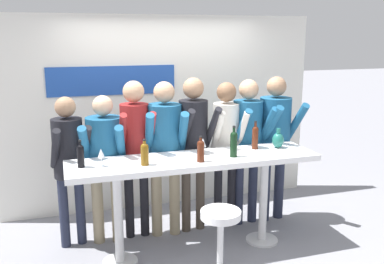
{
  "coord_description": "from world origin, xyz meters",
  "views": [
    {
      "loc": [
        -1.29,
        -4.02,
        2.3
      ],
      "look_at": [
        0.0,
        0.09,
        1.3
      ],
      "focal_mm": 40.0,
      "sensor_mm": 36.0,
      "label": 1
    }
  ],
  "objects_px": {
    "wine_glass_1": "(101,154)",
    "person_center_right": "(194,137)",
    "person_right": "(226,137)",
    "wine_bottle_2": "(255,136)",
    "bar_stool": "(220,235)",
    "person_rightmost": "(275,133)",
    "person_center_left": "(135,141)",
    "wine_bottle_0": "(145,153)",
    "wine_glass_0": "(203,143)",
    "person_left": "(105,154)",
    "decorative_vase": "(278,140)",
    "person_far_right": "(248,136)",
    "wine_bottle_3": "(81,155)",
    "person_center": "(165,143)",
    "wine_bottle_1": "(201,150)",
    "tasting_table": "(195,172)",
    "wine_bottle_4": "(234,143)",
    "person_far_left": "(69,155)"
  },
  "relations": [
    {
      "from": "wine_glass_1",
      "to": "person_center_right",
      "type": "bearing_deg",
      "value": 25.5
    },
    {
      "from": "person_right",
      "to": "wine_bottle_2",
      "type": "xyz_separation_m",
      "value": [
        0.19,
        -0.37,
        0.08
      ]
    },
    {
      "from": "bar_stool",
      "to": "person_rightmost",
      "type": "xyz_separation_m",
      "value": [
        1.14,
        1.13,
        0.64
      ]
    },
    {
      "from": "person_right",
      "to": "person_rightmost",
      "type": "relative_size",
      "value": 0.98
    },
    {
      "from": "person_center_left",
      "to": "wine_bottle_0",
      "type": "height_order",
      "value": "person_center_left"
    },
    {
      "from": "person_center_right",
      "to": "wine_bottle_0",
      "type": "relative_size",
      "value": 7.12
    },
    {
      "from": "wine_bottle_2",
      "to": "wine_glass_0",
      "type": "bearing_deg",
      "value": -175.29
    },
    {
      "from": "person_left",
      "to": "decorative_vase",
      "type": "height_order",
      "value": "person_left"
    },
    {
      "from": "person_far_right",
      "to": "wine_bottle_3",
      "type": "height_order",
      "value": "person_far_right"
    },
    {
      "from": "person_center",
      "to": "wine_bottle_1",
      "type": "bearing_deg",
      "value": -64.17
    },
    {
      "from": "tasting_table",
      "to": "person_rightmost",
      "type": "relative_size",
      "value": 1.44
    },
    {
      "from": "person_center_left",
      "to": "wine_bottle_1",
      "type": "xyz_separation_m",
      "value": [
        0.53,
        -0.69,
        0.04
      ]
    },
    {
      "from": "person_left",
      "to": "person_rightmost",
      "type": "bearing_deg",
      "value": 11.78
    },
    {
      "from": "person_far_right",
      "to": "wine_glass_0",
      "type": "distance_m",
      "value": 0.83
    },
    {
      "from": "person_center_right",
      "to": "decorative_vase",
      "type": "distance_m",
      "value": 0.95
    },
    {
      "from": "person_left",
      "to": "bar_stool",
      "type": "bearing_deg",
      "value": -39.4
    },
    {
      "from": "person_center",
      "to": "wine_bottle_0",
      "type": "distance_m",
      "value": 0.67
    },
    {
      "from": "tasting_table",
      "to": "person_far_right",
      "type": "bearing_deg",
      "value": 31.42
    },
    {
      "from": "tasting_table",
      "to": "wine_bottle_4",
      "type": "relative_size",
      "value": 7.94
    },
    {
      "from": "person_far_left",
      "to": "person_center_left",
      "type": "bearing_deg",
      "value": -9.6
    },
    {
      "from": "person_left",
      "to": "wine_bottle_2",
      "type": "distance_m",
      "value": 1.65
    },
    {
      "from": "wine_bottle_1",
      "to": "wine_bottle_3",
      "type": "relative_size",
      "value": 0.98
    },
    {
      "from": "wine_bottle_2",
      "to": "wine_bottle_0",
      "type": "bearing_deg",
      "value": -170.09
    },
    {
      "from": "wine_bottle_3",
      "to": "decorative_vase",
      "type": "height_order",
      "value": "wine_bottle_3"
    },
    {
      "from": "person_far_left",
      "to": "wine_bottle_3",
      "type": "height_order",
      "value": "person_far_left"
    },
    {
      "from": "person_right",
      "to": "wine_bottle_4",
      "type": "distance_m",
      "value": 0.61
    },
    {
      "from": "wine_bottle_1",
      "to": "person_far_right",
      "type": "bearing_deg",
      "value": 38.99
    },
    {
      "from": "wine_bottle_3",
      "to": "wine_bottle_0",
      "type": "bearing_deg",
      "value": -10.43
    },
    {
      "from": "person_center",
      "to": "wine_glass_1",
      "type": "bearing_deg",
      "value": -138.63
    },
    {
      "from": "decorative_vase",
      "to": "wine_glass_0",
      "type": "bearing_deg",
      "value": -178.74
    },
    {
      "from": "wine_bottle_3",
      "to": "person_rightmost",
      "type": "bearing_deg",
      "value": 11.94
    },
    {
      "from": "tasting_table",
      "to": "wine_bottle_3",
      "type": "relative_size",
      "value": 9.63
    },
    {
      "from": "person_far_right",
      "to": "person_rightmost",
      "type": "height_order",
      "value": "person_rightmost"
    },
    {
      "from": "wine_bottle_1",
      "to": "wine_bottle_2",
      "type": "distance_m",
      "value": 0.78
    },
    {
      "from": "person_far_right",
      "to": "decorative_vase",
      "type": "xyz_separation_m",
      "value": [
        0.18,
        -0.41,
        0.03
      ]
    },
    {
      "from": "person_far_right",
      "to": "tasting_table",
      "type": "bearing_deg",
      "value": -152.25
    },
    {
      "from": "person_far_left",
      "to": "person_far_right",
      "type": "relative_size",
      "value": 0.93
    },
    {
      "from": "wine_bottle_1",
      "to": "wine_glass_1",
      "type": "distance_m",
      "value": 0.97
    },
    {
      "from": "person_right",
      "to": "person_far_right",
      "type": "relative_size",
      "value": 0.99
    },
    {
      "from": "person_center_left",
      "to": "wine_bottle_1",
      "type": "distance_m",
      "value": 0.88
    },
    {
      "from": "person_far_left",
      "to": "wine_glass_0",
      "type": "bearing_deg",
      "value": -28.52
    },
    {
      "from": "person_far_left",
      "to": "person_center_left",
      "type": "xyz_separation_m",
      "value": [
        0.71,
        -0.0,
        0.1
      ]
    },
    {
      "from": "wine_bottle_3",
      "to": "person_center_left",
      "type": "bearing_deg",
      "value": 40.61
    },
    {
      "from": "wine_glass_1",
      "to": "decorative_vase",
      "type": "bearing_deg",
      "value": 3.26
    },
    {
      "from": "wine_bottle_1",
      "to": "person_rightmost",
      "type": "bearing_deg",
      "value": 29.3
    },
    {
      "from": "tasting_table",
      "to": "wine_bottle_0",
      "type": "relative_size",
      "value": 10.12
    },
    {
      "from": "tasting_table",
      "to": "person_center_right",
      "type": "distance_m",
      "value": 0.58
    },
    {
      "from": "wine_bottle_2",
      "to": "person_left",
      "type": "bearing_deg",
      "value": 167.04
    },
    {
      "from": "wine_bottle_1",
      "to": "wine_bottle_4",
      "type": "xyz_separation_m",
      "value": [
        0.38,
        0.07,
        0.03
      ]
    },
    {
      "from": "bar_stool",
      "to": "person_center_left",
      "type": "distance_m",
      "value": 1.46
    }
  ]
}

